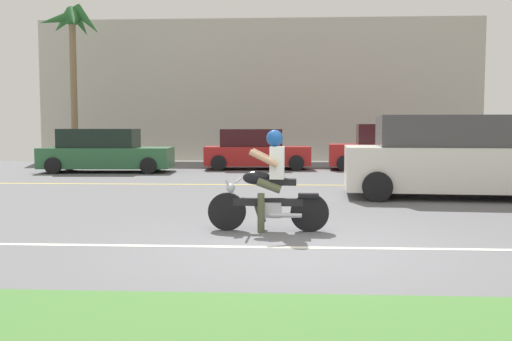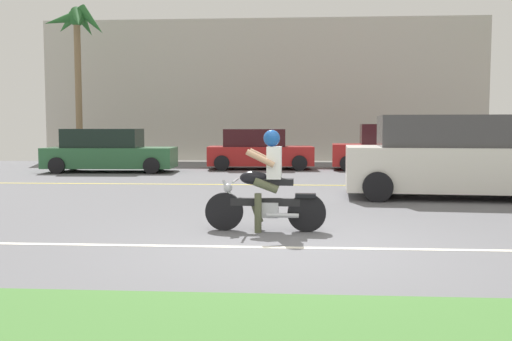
# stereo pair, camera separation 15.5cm
# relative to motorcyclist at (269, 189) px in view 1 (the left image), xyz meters

# --- Properties ---
(ground) EXTENTS (56.00, 30.00, 0.04)m
(ground) POSITION_rel_motorcyclist_xyz_m (0.45, 1.81, -0.67)
(ground) COLOR slate
(lane_line_near) EXTENTS (50.40, 0.12, 0.01)m
(lane_line_near) POSITION_rel_motorcyclist_xyz_m (0.45, -1.16, -0.65)
(lane_line_near) COLOR silver
(lane_line_near) RESTS_ON ground
(lane_line_far) EXTENTS (50.40, 0.12, 0.01)m
(lane_line_far) POSITION_rel_motorcyclist_xyz_m (0.45, 6.79, -0.65)
(lane_line_far) COLOR yellow
(lane_line_far) RESTS_ON ground
(motorcyclist) EXTENTS (1.84, 0.60, 1.54)m
(motorcyclist) POSITION_rel_motorcyclist_xyz_m (0.00, 0.00, 0.00)
(motorcyclist) COLOR black
(motorcyclist) RESTS_ON ground
(suv_nearby) EXTENTS (4.90, 2.55, 1.84)m
(suv_nearby) POSITION_rel_motorcyclist_xyz_m (3.96, 4.36, 0.25)
(suv_nearby) COLOR white
(suv_nearby) RESTS_ON ground
(parked_car_0) EXTENTS (4.55, 2.02, 1.52)m
(parked_car_0) POSITION_rel_motorcyclist_xyz_m (-6.10, 10.89, 0.06)
(parked_car_0) COLOR #2D663D
(parked_car_0) RESTS_ON ground
(parked_car_1) EXTENTS (4.02, 2.10, 1.50)m
(parked_car_1) POSITION_rel_motorcyclist_xyz_m (-0.90, 12.57, 0.05)
(parked_car_1) COLOR #AD1E1E
(parked_car_1) RESTS_ON ground
(parked_car_2) EXTENTS (3.92, 2.00, 1.68)m
(parked_car_2) POSITION_rel_motorcyclist_xyz_m (3.85, 12.42, 0.13)
(parked_car_2) COLOR #AD1E1E
(parked_car_2) RESTS_ON ground
(palm_tree_0) EXTENTS (2.62, 2.72, 6.77)m
(palm_tree_0) POSITION_rel_motorcyclist_xyz_m (-8.83, 15.25, 4.92)
(palm_tree_0) COLOR #846B4C
(palm_tree_0) RESTS_ON ground
(building_far) EXTENTS (20.78, 4.00, 6.61)m
(building_far) POSITION_rel_motorcyclist_xyz_m (-1.08, 19.81, 2.66)
(building_far) COLOR #BCB7AD
(building_far) RESTS_ON ground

